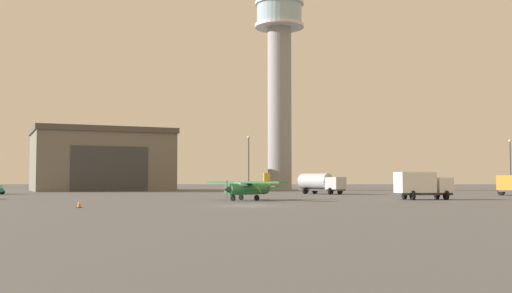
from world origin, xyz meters
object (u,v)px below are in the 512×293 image
Objects in this scene: traffic_cone_near_left at (79,204)px; light_post_west at (249,159)px; airplane_green at (248,187)px; truck_fuel_tanker_silver at (321,183)px; truck_box_white at (422,184)px; light_post_east at (510,161)px; control_tower at (279,73)px.

light_post_west is at bearing 77.18° from traffic_cone_near_left.
airplane_green is 20.56m from traffic_cone_near_left.
airplane_green is at bearing -67.83° from truck_fuel_tanker_silver.
light_post_west reaches higher than truck_box_white.
light_post_east is 13.86× the size of traffic_cone_near_left.
light_post_east is (33.23, 13.96, 3.59)m from truck_fuel_tanker_silver.
light_post_east is 78.72m from traffic_cone_near_left.
control_tower is 4.90× the size of airplane_green.
truck_box_white is 36.18m from traffic_cone_near_left.
light_post_east reaches higher than traffic_cone_near_left.
truck_box_white is at bearing -25.94° from truck_fuel_tanker_silver.
light_post_west is (-10.77, 8.98, 3.76)m from truck_fuel_tanker_silver.
control_tower reaches higher than light_post_west.
traffic_cone_near_left is at bearing -103.24° from control_tower.
light_post_east is at bearing 170.35° from airplane_green.
truck_box_white is 0.90× the size of truck_fuel_tanker_silver.
truck_box_white is at bearing -75.36° from control_tower.
traffic_cone_near_left is (-17.00, -72.24, -22.92)m from control_tower.
traffic_cone_near_left is (-11.52, -50.61, -5.13)m from light_post_west.
truck_box_white reaches higher than traffic_cone_near_left.
control_tower reaches higher than traffic_cone_near_left.
airplane_green is 1.38× the size of truck_box_white.
truck_box_white is 24.67m from truck_fuel_tanker_silver.
truck_box_white is 0.67× the size of light_post_west.
light_post_west is (-0.98, 34.31, 4.11)m from airplane_green.
light_post_west reaches higher than traffic_cone_near_left.
light_post_west is at bearing 110.73° from truck_box_white.
control_tower reaches higher than light_post_east.
truck_box_white is 44.54m from light_post_east.
control_tower is 60.25m from airplane_green.
control_tower is 64.96× the size of traffic_cone_near_left.
truck_fuel_tanker_silver is at bearing -157.22° from light_post_east.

